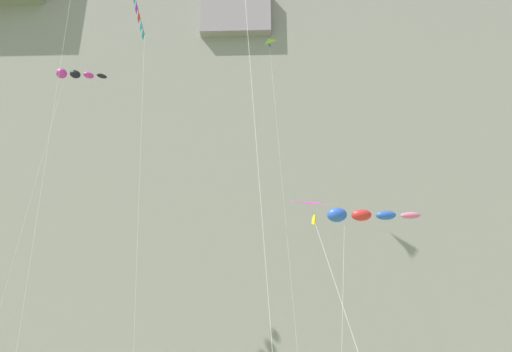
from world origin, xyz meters
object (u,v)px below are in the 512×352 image
at_px(kite_banner_high_right, 138,22).
at_px(kite_windsock_low_right, 74,75).
at_px(kite_delta_mid_left, 270,65).
at_px(kite_windsock_high_left, 359,215).
at_px(kite_delta_upper_mid, 318,218).

height_order(kite_banner_high_right, kite_windsock_low_right, kite_banner_high_right).
bearing_deg(kite_delta_mid_left, kite_windsock_low_right, -174.71).
relative_size(kite_banner_high_right, kite_windsock_high_left, 2.39).
height_order(kite_banner_high_right, kite_windsock_high_left, kite_banner_high_right).
bearing_deg(kite_windsock_high_left, kite_delta_upper_mid, -111.37).
xyz_separation_m(kite_windsock_low_right, kite_delta_mid_left, (17.15, 1.59, 1.68)).
bearing_deg(kite_delta_mid_left, kite_banner_high_right, -140.38).
relative_size(kite_banner_high_right, kite_delta_mid_left, 0.90).
height_order(kite_delta_mid_left, kite_delta_upper_mid, kite_delta_mid_left).
xyz_separation_m(kite_banner_high_right, kite_delta_upper_mid, (11.82, -9.56, -18.48)).
relative_size(kite_delta_mid_left, kite_delta_upper_mid, 3.56).
distance_m(kite_windsock_low_right, kite_delta_mid_left, 17.31).
distance_m(kite_banner_high_right, kite_windsock_low_right, 9.81).
bearing_deg(kite_delta_upper_mid, kite_delta_mid_left, 96.18).
distance_m(kite_banner_high_right, kite_delta_upper_mid, 23.93).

